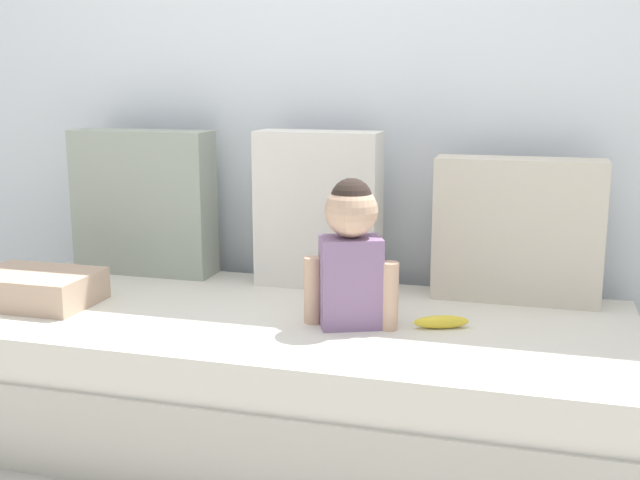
# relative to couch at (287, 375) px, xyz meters

# --- Properties ---
(ground_plane) EXTENTS (12.00, 12.00, 0.00)m
(ground_plane) POSITION_rel_couch_xyz_m (0.00, 0.00, -0.20)
(ground_plane) COLOR #B2ADA3
(back_wall) EXTENTS (5.45, 0.10, 2.28)m
(back_wall) POSITION_rel_couch_xyz_m (0.00, 0.61, 0.94)
(back_wall) COLOR silver
(back_wall) RESTS_ON ground
(couch) EXTENTS (2.25, 0.95, 0.41)m
(couch) POSITION_rel_couch_xyz_m (0.00, 0.00, 0.00)
(couch) COLOR beige
(couch) RESTS_ON ground
(throw_pillow_left) EXTENTS (0.55, 0.16, 0.55)m
(throw_pillow_left) POSITION_rel_couch_xyz_m (-0.70, 0.38, 0.48)
(throw_pillow_left) COLOR #99A393
(throw_pillow_left) RESTS_ON couch
(throw_pillow_center) EXTENTS (0.45, 0.16, 0.56)m
(throw_pillow_center) POSITION_rel_couch_xyz_m (0.00, 0.38, 0.49)
(throw_pillow_center) COLOR silver
(throw_pillow_center) RESTS_ON couch
(throw_pillow_right) EXTENTS (0.56, 0.16, 0.48)m
(throw_pillow_right) POSITION_rel_couch_xyz_m (0.70, 0.38, 0.45)
(throw_pillow_right) COLOR beige
(throw_pillow_right) RESTS_ON couch
(toddler) EXTENTS (0.29, 0.19, 0.46)m
(toddler) POSITION_rel_couch_xyz_m (0.23, -0.06, 0.44)
(toddler) COLOR gray
(toddler) RESTS_ON couch
(banana) EXTENTS (0.17, 0.10, 0.04)m
(banana) POSITION_rel_couch_xyz_m (0.50, -0.01, 0.23)
(banana) COLOR yellow
(banana) RESTS_ON couch
(folded_blanket) EXTENTS (0.40, 0.28, 0.11)m
(folded_blanket) POSITION_rel_couch_xyz_m (-0.85, -0.12, 0.26)
(folded_blanket) COLOR tan
(folded_blanket) RESTS_ON couch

